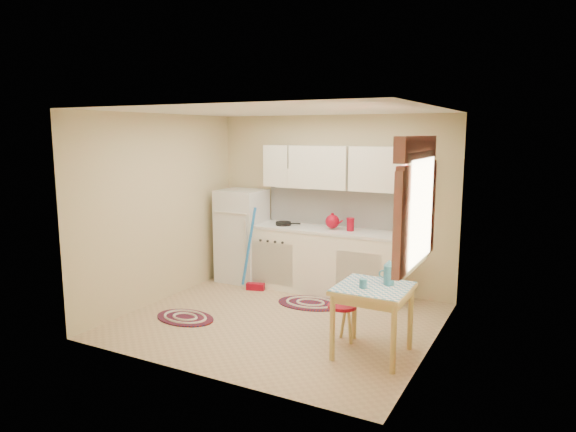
# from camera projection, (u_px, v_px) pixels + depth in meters

# --- Properties ---
(room_shell) EXTENTS (3.64, 3.60, 2.52)m
(room_shell) POSITION_uv_depth(u_px,v_px,m) (300.00, 188.00, 6.11)
(room_shell) COLOR tan
(room_shell) RESTS_ON ground
(fridge) EXTENTS (0.65, 0.60, 1.40)m
(fridge) POSITION_uv_depth(u_px,v_px,m) (242.00, 235.00, 7.82)
(fridge) COLOR silver
(fridge) RESTS_ON ground
(broom) EXTENTS (0.30, 0.19, 1.20)m
(broom) POSITION_uv_depth(u_px,v_px,m) (255.00, 250.00, 7.33)
(broom) COLOR blue
(broom) RESTS_ON ground
(base_cabinets) EXTENTS (2.25, 0.60, 0.88)m
(base_cabinets) POSITION_uv_depth(u_px,v_px,m) (320.00, 261.00, 7.31)
(base_cabinets) COLOR white
(base_cabinets) RESTS_ON ground
(countertop) EXTENTS (2.27, 0.62, 0.04)m
(countertop) POSITION_uv_depth(u_px,v_px,m) (321.00, 229.00, 7.24)
(countertop) COLOR silver
(countertop) RESTS_ON base_cabinets
(frying_pan) EXTENTS (0.28, 0.28, 0.05)m
(frying_pan) POSITION_uv_depth(u_px,v_px,m) (283.00, 224.00, 7.45)
(frying_pan) COLOR black
(frying_pan) RESTS_ON countertop
(red_kettle) EXTENTS (0.24, 0.22, 0.22)m
(red_kettle) POSITION_uv_depth(u_px,v_px,m) (332.00, 221.00, 7.14)
(red_kettle) COLOR maroon
(red_kettle) RESTS_ON countertop
(red_canister) EXTENTS (0.11, 0.11, 0.16)m
(red_canister) POSITION_uv_depth(u_px,v_px,m) (350.00, 225.00, 7.02)
(red_canister) COLOR maroon
(red_canister) RESTS_ON countertop
(table) EXTENTS (0.72, 0.72, 0.72)m
(table) POSITION_uv_depth(u_px,v_px,m) (372.00, 321.00, 5.21)
(table) COLOR #DBBE6D
(table) RESTS_ON ground
(stool) EXTENTS (0.38, 0.38, 0.42)m
(stool) POSITION_uv_depth(u_px,v_px,m) (342.00, 323.00, 5.56)
(stool) COLOR maroon
(stool) RESTS_ON ground
(coffee_pot) EXTENTS (0.15, 0.14, 0.28)m
(coffee_pot) POSITION_uv_depth(u_px,v_px,m) (389.00, 272.00, 5.18)
(coffee_pot) COLOR #2B6A84
(coffee_pot) RESTS_ON table
(mug) EXTENTS (0.10, 0.10, 0.10)m
(mug) POSITION_uv_depth(u_px,v_px,m) (363.00, 284.00, 5.09)
(mug) COLOR #2B6A84
(mug) RESTS_ON table
(rug_center) EXTENTS (0.97, 0.72, 0.02)m
(rug_center) POSITION_uv_depth(u_px,v_px,m) (310.00, 303.00, 6.82)
(rug_center) COLOR maroon
(rug_center) RESTS_ON ground
(rug_left) EXTENTS (0.82, 0.57, 0.02)m
(rug_left) POSITION_uv_depth(u_px,v_px,m) (185.00, 318.00, 6.29)
(rug_left) COLOR maroon
(rug_left) RESTS_ON ground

